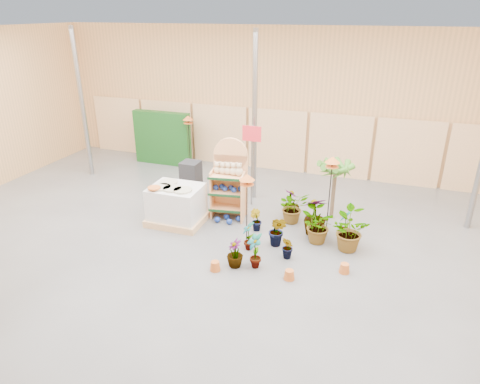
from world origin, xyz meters
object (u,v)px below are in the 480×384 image
object	(u,v)px
bird_table_front	(247,179)
display_shelf	(230,182)
pallet_stack	(177,205)
potted_plant_2	(316,226)

from	to	relation	value
bird_table_front	display_shelf	bearing A→B (deg)	127.28
display_shelf	pallet_stack	bearing A→B (deg)	-153.69
display_shelf	bird_table_front	xyz separation A→B (m)	(0.83, -1.08, 0.58)
display_shelf	pallet_stack	xyz separation A→B (m)	(-1.10, -0.80, -0.46)
pallet_stack	potted_plant_2	distance (m)	3.44
pallet_stack	potted_plant_2	xyz separation A→B (m)	(3.44, 0.15, -0.05)
pallet_stack	bird_table_front	size ratio (longest dim) A/B	0.83
display_shelf	bird_table_front	distance (m)	1.48
display_shelf	bird_table_front	world-z (taller)	display_shelf
pallet_stack	display_shelf	bearing A→B (deg)	34.91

